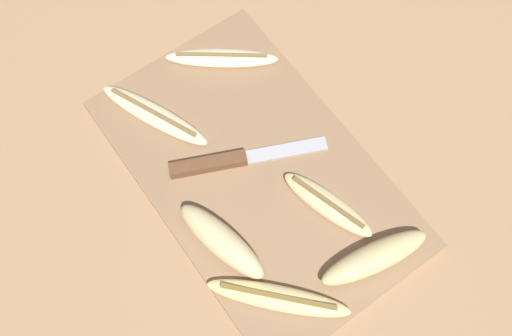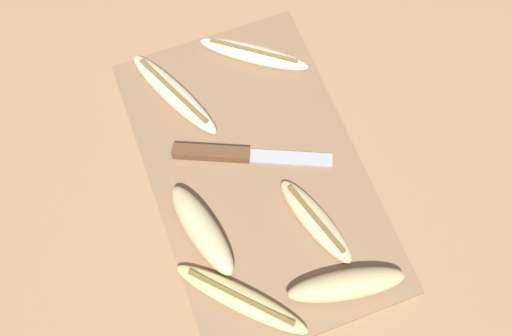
{
  "view_description": "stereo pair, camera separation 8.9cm",
  "coord_description": "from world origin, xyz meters",
  "px_view_note": "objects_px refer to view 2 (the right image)",
  "views": [
    {
      "loc": [
        0.28,
        -0.2,
        0.85
      ],
      "look_at": [
        0.0,
        0.0,
        0.02
      ],
      "focal_mm": 42.0,
      "sensor_mm": 36.0,
      "label": 1
    },
    {
      "loc": [
        0.32,
        -0.12,
        0.85
      ],
      "look_at": [
        0.0,
        0.0,
        0.02
      ],
      "focal_mm": 42.0,
      "sensor_mm": 36.0,
      "label": 2
    }
  ],
  "objects_px": {
    "banana_mellow_near": "(316,221)",
    "banana_cream_curved": "(174,94)",
    "banana_golden_short": "(241,299)",
    "banana_spotted_left": "(346,285)",
    "knife": "(225,154)",
    "banana_ripe_center": "(202,230)",
    "banana_bright_far": "(254,54)"
  },
  "relations": [
    {
      "from": "banana_mellow_near",
      "to": "banana_cream_curved",
      "type": "bearing_deg",
      "value": -154.88
    },
    {
      "from": "banana_golden_short",
      "to": "banana_ripe_center",
      "type": "relative_size",
      "value": 1.07
    },
    {
      "from": "banana_ripe_center",
      "to": "banana_bright_far",
      "type": "bearing_deg",
      "value": 145.69
    },
    {
      "from": "banana_golden_short",
      "to": "banana_cream_curved",
      "type": "xyz_separation_m",
      "value": [
        -0.34,
        0.01,
        -0.0
      ]
    },
    {
      "from": "knife",
      "to": "banana_ripe_center",
      "type": "height_order",
      "value": "banana_ripe_center"
    },
    {
      "from": "knife",
      "to": "banana_mellow_near",
      "type": "height_order",
      "value": "banana_mellow_near"
    },
    {
      "from": "banana_mellow_near",
      "to": "banana_cream_curved",
      "type": "relative_size",
      "value": 0.82
    },
    {
      "from": "banana_cream_curved",
      "to": "banana_bright_far",
      "type": "bearing_deg",
      "value": 99.64
    },
    {
      "from": "banana_mellow_near",
      "to": "banana_cream_curved",
      "type": "height_order",
      "value": "banana_mellow_near"
    },
    {
      "from": "banana_mellow_near",
      "to": "banana_golden_short",
      "type": "bearing_deg",
      "value": -64.25
    },
    {
      "from": "banana_cream_curved",
      "to": "banana_spotted_left",
      "type": "bearing_deg",
      "value": 19.2
    },
    {
      "from": "banana_golden_short",
      "to": "banana_spotted_left",
      "type": "bearing_deg",
      "value": 76.48
    },
    {
      "from": "banana_spotted_left",
      "to": "banana_bright_far",
      "type": "bearing_deg",
      "value": 178.04
    },
    {
      "from": "knife",
      "to": "banana_ripe_center",
      "type": "distance_m",
      "value": 0.13
    },
    {
      "from": "banana_mellow_near",
      "to": "banana_golden_short",
      "type": "distance_m",
      "value": 0.15
    },
    {
      "from": "banana_ripe_center",
      "to": "banana_spotted_left",
      "type": "relative_size",
      "value": 0.94
    },
    {
      "from": "banana_spotted_left",
      "to": "banana_cream_curved",
      "type": "bearing_deg",
      "value": -160.8
    },
    {
      "from": "banana_golden_short",
      "to": "banana_spotted_left",
      "type": "relative_size",
      "value": 1.01
    },
    {
      "from": "knife",
      "to": "banana_mellow_near",
      "type": "relative_size",
      "value": 1.46
    },
    {
      "from": "knife",
      "to": "banana_cream_curved",
      "type": "xyz_separation_m",
      "value": [
        -0.13,
        -0.04,
        0.0
      ]
    },
    {
      "from": "banana_mellow_near",
      "to": "banana_spotted_left",
      "type": "xyz_separation_m",
      "value": [
        0.1,
        0.0,
        0.01
      ]
    },
    {
      "from": "banana_golden_short",
      "to": "banana_ripe_center",
      "type": "bearing_deg",
      "value": -170.26
    },
    {
      "from": "knife",
      "to": "banana_golden_short",
      "type": "bearing_deg",
      "value": 10.68
    },
    {
      "from": "banana_bright_far",
      "to": "banana_mellow_near",
      "type": "bearing_deg",
      "value": -3.08
    },
    {
      "from": "knife",
      "to": "banana_mellow_near",
      "type": "bearing_deg",
      "value": 55.12
    },
    {
      "from": "banana_ripe_center",
      "to": "banana_cream_curved",
      "type": "height_order",
      "value": "banana_ripe_center"
    },
    {
      "from": "banana_cream_curved",
      "to": "knife",
      "type": "bearing_deg",
      "value": 17.64
    },
    {
      "from": "banana_spotted_left",
      "to": "banana_cream_curved",
      "type": "height_order",
      "value": "banana_spotted_left"
    },
    {
      "from": "banana_mellow_near",
      "to": "banana_spotted_left",
      "type": "distance_m",
      "value": 0.1
    },
    {
      "from": "knife",
      "to": "banana_golden_short",
      "type": "distance_m",
      "value": 0.22
    },
    {
      "from": "knife",
      "to": "banana_golden_short",
      "type": "xyz_separation_m",
      "value": [
        0.21,
        -0.05,
        0.0
      ]
    },
    {
      "from": "banana_bright_far",
      "to": "banana_ripe_center",
      "type": "relative_size",
      "value": 1.04
    }
  ]
}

